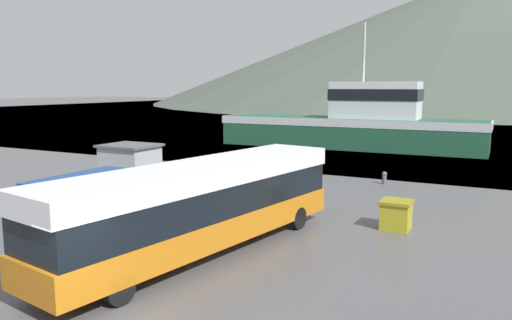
{
  "coord_description": "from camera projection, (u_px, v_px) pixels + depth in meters",
  "views": [
    {
      "loc": [
        8.61,
        -7.86,
        5.71
      ],
      "look_at": [
        -2.86,
        14.28,
        2.0
      ],
      "focal_mm": 35.0,
      "sensor_mm": 36.0,
      "label": 1
    }
  ],
  "objects": [
    {
      "name": "fishing_boat",
      "position": [
        354.0,
        124.0,
        46.09
      ],
      "size": [
        24.36,
        5.46,
        11.35
      ],
      "rotation": [
        0.0,
        0.0,
        1.59
      ],
      "color": "#1E5138",
      "rests_on": "water_surface"
    },
    {
      "name": "storage_bin",
      "position": [
        396.0,
        214.0,
        20.02
      ],
      "size": [
        1.21,
        1.22,
        1.17
      ],
      "color": "olive",
      "rests_on": "ground"
    },
    {
      "name": "mooring_bollard",
      "position": [
        384.0,
        177.0,
        29.3
      ],
      "size": [
        0.29,
        0.29,
        0.74
      ],
      "color": "#4C4C51",
      "rests_on": "ground"
    },
    {
      "name": "small_boat",
      "position": [
        252.0,
        132.0,
        56.91
      ],
      "size": [
        5.43,
        3.65,
        0.94
      ],
      "rotation": [
        0.0,
        0.0,
        1.15
      ],
      "color": "black",
      "rests_on": "water_surface"
    },
    {
      "name": "tour_bus",
      "position": [
        202.0,
        203.0,
        17.03
      ],
      "size": [
        4.52,
        12.85,
        3.11
      ],
      "rotation": [
        0.0,
        0.0,
        -0.16
      ],
      "color": "#B26614",
      "rests_on": "ground"
    },
    {
      "name": "dock_kiosk",
      "position": [
        131.0,
        169.0,
        26.71
      ],
      "size": [
        2.81,
        2.44,
        2.63
      ],
      "color": "#93999E",
      "rests_on": "ground"
    },
    {
      "name": "delivery_van",
      "position": [
        100.0,
        203.0,
        18.93
      ],
      "size": [
        2.14,
        6.07,
        2.44
      ],
      "rotation": [
        0.0,
        0.0,
        0.0
      ],
      "color": "navy",
      "rests_on": "ground"
    },
    {
      "name": "hill_backdrop",
      "position": [
        474.0,
        40.0,
        170.8
      ],
      "size": [
        218.06,
        218.06,
        42.95
      ],
      "primitive_type": "cone",
      "color": "#424C42",
      "rests_on": "ground"
    },
    {
      "name": "water_surface",
      "position": [
        480.0,
        107.0,
        136.82
      ],
      "size": [
        240.0,
        240.0,
        0.0
      ],
      "primitive_type": "plane",
      "color": "slate",
      "rests_on": "ground"
    }
  ]
}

